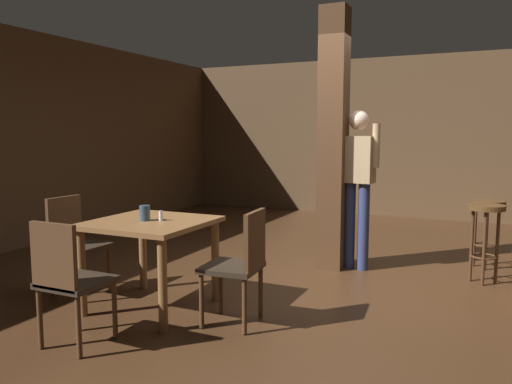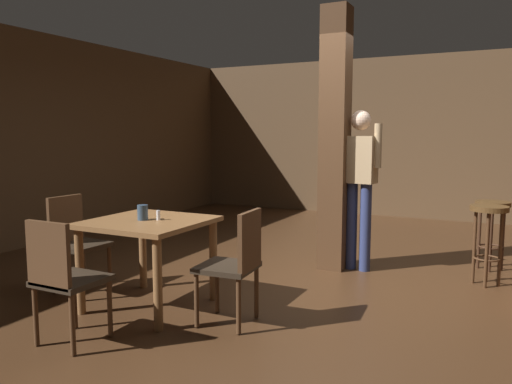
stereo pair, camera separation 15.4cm
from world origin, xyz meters
name	(u,v)px [view 1 (the left image)]	position (x,y,z in m)	size (l,w,h in m)	color
ground_plane	(317,285)	(0.00, 0.00, 0.00)	(10.80, 10.80, 0.00)	#422816
wall_back	(397,138)	(0.00, 4.50, 1.40)	(8.00, 0.10, 2.80)	brown
wall_left	(20,139)	(-4.00, 0.00, 1.40)	(0.10, 9.00, 2.80)	brown
pillar	(333,141)	(-0.06, 0.69, 1.40)	(0.28, 0.28, 2.80)	#4C301C
dining_table	(151,235)	(-1.08, -1.20, 0.63)	(0.93, 0.93, 0.76)	brown
chair_south	(68,277)	(-1.09, -2.10, 0.51)	(0.42, 0.42, 0.89)	#2D2319
chair_east	(241,261)	(-0.22, -1.23, 0.51)	(0.45, 0.45, 0.89)	#2D2319
chair_west	(74,240)	(-1.95, -1.19, 0.51)	(0.44, 0.44, 0.89)	#2D2319
napkin_cup	(145,213)	(-1.11, -1.23, 0.82)	(0.09, 0.09, 0.13)	#33475B
salt_shaker	(161,216)	(-0.99, -1.18, 0.80)	(0.03, 0.03, 0.08)	silver
standing_person	(358,178)	(0.20, 0.75, 1.00)	(0.47, 0.24, 1.72)	tan
bar_stool_near	(485,224)	(1.47, 0.77, 0.59)	(0.35, 0.35, 0.78)	#4C3319
bar_stool_mid	(487,217)	(1.49, 1.39, 0.57)	(0.36, 0.36, 0.75)	#4C3319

